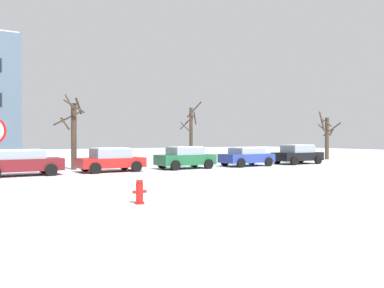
% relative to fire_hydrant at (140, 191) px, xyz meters
% --- Properties ---
extents(ground_plane, '(120.00, 120.00, 0.00)m').
position_rel_fire_hydrant_xyz_m(ground_plane, '(-1.85, 2.61, -0.40)').
color(ground_plane, white).
extents(road_surface, '(80.00, 8.62, 0.00)m').
position_rel_fire_hydrant_xyz_m(road_surface, '(-1.85, 5.92, -0.40)').
color(road_surface, silver).
rests_on(road_surface, ground).
extents(fire_hydrant, '(0.44, 0.30, 0.80)m').
position_rel_fire_hydrant_xyz_m(fire_hydrant, '(0.00, 0.00, 0.00)').
color(fire_hydrant, red).
rests_on(fire_hydrant, ground).
extents(parked_car_maroon, '(4.24, 2.23, 1.41)m').
position_rel_fire_hydrant_xyz_m(parked_car_maroon, '(-2.08, 11.53, 0.32)').
color(parked_car_maroon, maroon).
rests_on(parked_car_maroon, ground).
extents(parked_car_red, '(3.90, 2.23, 1.44)m').
position_rel_fire_hydrant_xyz_m(parked_car_red, '(2.90, 11.60, 0.33)').
color(parked_car_red, red).
rests_on(parked_car_red, ground).
extents(parked_car_green, '(3.87, 2.10, 1.46)m').
position_rel_fire_hydrant_xyz_m(parked_car_green, '(7.89, 11.38, 0.34)').
color(parked_car_green, '#1E6038').
rests_on(parked_car_green, ground).
extents(parked_car_blue, '(3.92, 2.16, 1.35)m').
position_rel_fire_hydrant_xyz_m(parked_car_blue, '(12.87, 11.28, 0.30)').
color(parked_car_blue, '#283D93').
rests_on(parked_car_blue, ground).
extents(parked_car_black, '(4.10, 2.10, 1.50)m').
position_rel_fire_hydrant_xyz_m(parked_car_black, '(17.85, 11.26, 0.36)').
color(parked_car_black, black).
rests_on(parked_car_black, ground).
extents(tree_far_right, '(1.92, 1.89, 4.57)m').
position_rel_fire_hydrant_xyz_m(tree_far_right, '(25.00, 14.64, 1.82)').
color(tree_far_right, '#423326').
rests_on(tree_far_right, ground).
extents(tree_far_left, '(1.55, 1.53, 4.72)m').
position_rel_fire_hydrant_xyz_m(tree_far_left, '(9.62, 13.65, 1.92)').
color(tree_far_left, '#423326').
rests_on(tree_far_left, ground).
extents(tree_far_mid, '(1.99, 1.93, 4.78)m').
position_rel_fire_hydrant_xyz_m(tree_far_mid, '(1.34, 14.29, 1.97)').
color(tree_far_mid, '#423326').
rests_on(tree_far_mid, ground).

